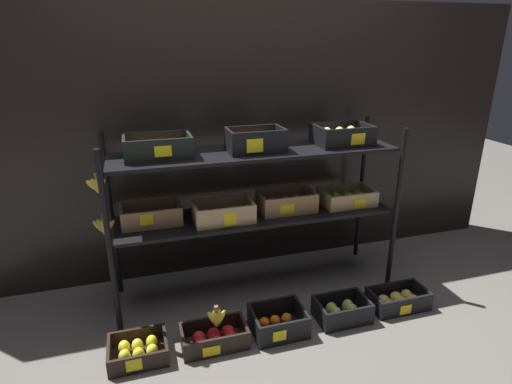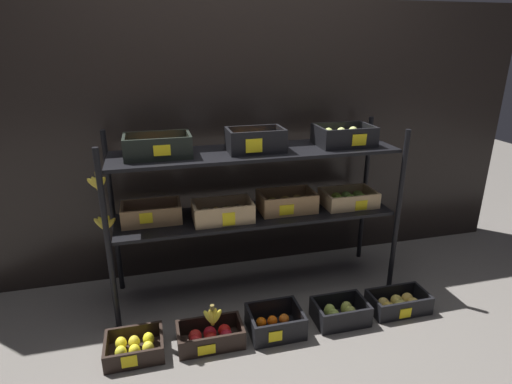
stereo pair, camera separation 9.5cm
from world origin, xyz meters
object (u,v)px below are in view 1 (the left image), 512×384
at_px(crate_ground_lemon, 138,351).
at_px(crate_ground_apple_gold, 398,300).
at_px(crate_ground_pear, 342,311).
at_px(crate_ground_tangerine, 278,323).
at_px(crate_ground_apple_red, 214,338).
at_px(display_rack, 257,183).
at_px(banana_bunch_loose, 217,318).

distance_m(crate_ground_lemon, crate_ground_apple_gold, 1.57).
xyz_separation_m(crate_ground_lemon, crate_ground_pear, (1.17, -0.01, 0.01)).
bearing_deg(crate_ground_tangerine, crate_ground_apple_red, -178.87).
height_order(display_rack, crate_ground_pear, display_rack).
xyz_separation_m(crate_ground_lemon, crate_ground_tangerine, (0.77, -0.01, 0.01)).
height_order(crate_ground_lemon, crate_ground_tangerine, crate_ground_tangerine).
height_order(crate_ground_tangerine, crate_ground_pear, crate_ground_tangerine).
xyz_separation_m(crate_ground_lemon, crate_ground_apple_red, (0.40, -0.02, 0.00)).
distance_m(display_rack, crate_ground_tangerine, 0.83).
distance_m(crate_ground_apple_gold, banana_bunch_loose, 1.16).
height_order(display_rack, crate_ground_lemon, display_rack).
xyz_separation_m(crate_ground_tangerine, crate_ground_pear, (0.40, -0.00, 0.00)).
distance_m(crate_ground_apple_red, crate_ground_apple_gold, 1.17).
distance_m(display_rack, crate_ground_apple_red, 0.93).
xyz_separation_m(display_rack, banana_bunch_loose, (-0.37, -0.47, -0.57)).
bearing_deg(crate_ground_apple_gold, crate_ground_pear, -178.88).
bearing_deg(display_rack, crate_ground_apple_gold, -30.56).
relative_size(crate_ground_lemon, crate_ground_apple_gold, 0.84).
bearing_deg(crate_ground_tangerine, crate_ground_apple_gold, 0.36).
bearing_deg(crate_ground_apple_red, banana_bunch_loose, 0.10).
height_order(crate_ground_apple_red, banana_bunch_loose, banana_bunch_loose).
bearing_deg(crate_ground_tangerine, display_rack, 88.31).
bearing_deg(crate_ground_tangerine, crate_ground_lemon, 179.36).
bearing_deg(display_rack, crate_ground_tangerine, -91.69).
height_order(crate_ground_apple_gold, banana_bunch_loose, banana_bunch_loose).
distance_m(crate_ground_lemon, banana_bunch_loose, 0.44).
xyz_separation_m(display_rack, crate_ground_apple_red, (-0.39, -0.47, -0.70)).
distance_m(crate_ground_apple_red, banana_bunch_loose, 0.13).
xyz_separation_m(crate_ground_lemon, banana_bunch_loose, (0.42, -0.02, 0.13)).
distance_m(crate_ground_apple_red, crate_ground_tangerine, 0.37).
height_order(crate_ground_tangerine, crate_ground_apple_gold, crate_ground_tangerine).
relative_size(crate_ground_pear, crate_ground_apple_gold, 0.86).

